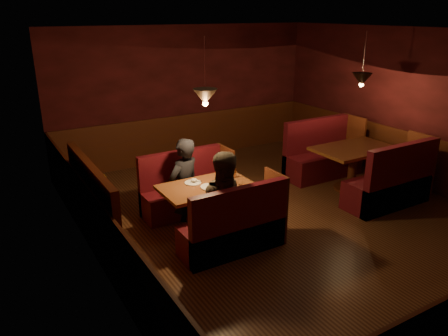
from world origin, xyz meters
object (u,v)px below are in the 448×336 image
second_bench_near (392,186)px  diner_b (228,190)px  main_table (207,196)px  main_bench_near (236,231)px  main_bench_far (186,193)px  diner_a (184,169)px  second_bench_far (321,158)px  second_table (353,159)px

second_bench_near → diner_b: (-3.11, 0.23, 0.51)m
main_table → diner_b: (-0.00, -0.60, 0.31)m
main_bench_near → main_table: bearing=91.2°
main_bench_far → diner_a: (-0.14, -0.22, 0.52)m
diner_b → diner_a: bearing=113.0°
main_table → second_bench_far: bearing=16.4°
main_bench_far → second_table: bearing=-13.5°
main_table → second_bench_near: second_bench_near is taller
second_table → diner_b: size_ratio=0.83×
second_table → main_bench_near: bearing=-165.1°
diner_a → diner_b: 1.16m
diner_a → diner_b: diner_b is taller
main_bench_far → diner_a: diner_a is taller
second_bench_far → diner_a: diner_a is taller
second_bench_far → diner_b: diner_b is taller
main_bench_far → diner_b: bearing=-90.7°
second_bench_far → second_bench_near: 1.74m
second_bench_near → diner_b: 3.16m
second_bench_near → diner_a: bearing=156.8°
main_bench_near → second_bench_far: (3.09, 1.69, 0.04)m
main_bench_near → second_table: main_bench_near is taller
main_bench_far → second_table: 3.16m
main_table → second_table: bearing=0.7°
second_table → diner_b: 3.15m
main_bench_near → diner_b: diner_b is taller
main_bench_far → second_table: (3.06, -0.73, 0.28)m
main_bench_near → second_bench_near: second_bench_near is taller
second_bench_near → main_bench_far: bearing=152.6°
main_bench_far → main_bench_near: same height
main_bench_far → diner_a: bearing=-122.1°
main_bench_far → second_table: main_bench_far is taller
diner_b → main_table: bearing=107.0°
main_table → second_bench_far: (3.11, 0.91, -0.20)m
second_table → second_bench_near: (0.03, -0.87, -0.24)m
second_table → second_bench_far: 0.91m
diner_b → second_table: bearing=28.8°
main_bench_near → diner_a: (-0.14, 1.33, 0.52)m
second_bench_near → diner_a: 3.54m
main_bench_near → second_table: (3.06, 0.81, 0.28)m
main_table → main_bench_near: main_bench_near is taller
main_bench_near → diner_b: bearing=95.6°
main_bench_far → main_bench_near: 1.55m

